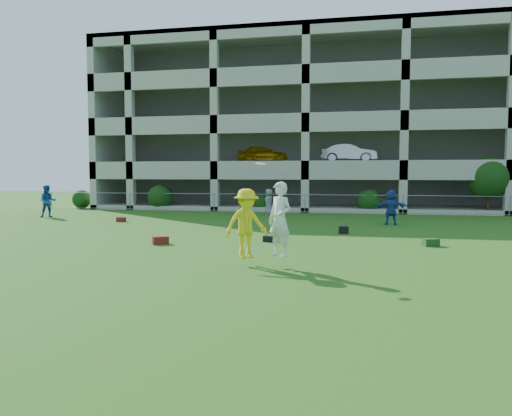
% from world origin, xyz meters
% --- Properties ---
extents(ground, '(100.00, 100.00, 0.00)m').
position_xyz_m(ground, '(0.00, 0.00, 0.00)').
color(ground, '#235114').
rests_on(ground, ground).
extents(bystander_a, '(1.13, 1.07, 1.84)m').
position_xyz_m(bystander_a, '(-13.91, 12.66, 0.92)').
color(bystander_a, '#214A98').
rests_on(bystander_a, ground).
extents(bystander_c, '(0.58, 0.82, 1.58)m').
position_xyz_m(bystander_c, '(-1.90, 16.72, 0.79)').
color(bystander_c, slate).
rests_on(bystander_c, ground).
extents(bystander_d, '(1.62, 0.59, 1.72)m').
position_xyz_m(bystander_d, '(4.93, 12.48, 0.86)').
color(bystander_d, '#204196').
rests_on(bystander_d, ground).
extents(bag_red_a, '(0.62, 0.56, 0.28)m').
position_xyz_m(bag_red_a, '(-3.41, 3.89, 0.14)').
color(bag_red_a, '#54140E').
rests_on(bag_red_a, ground).
extents(bag_black_b, '(0.43, 0.31, 0.22)m').
position_xyz_m(bag_black_b, '(0.22, 5.31, 0.11)').
color(bag_black_b, black).
rests_on(bag_black_b, ground).
extents(bag_green_c, '(0.58, 0.49, 0.26)m').
position_xyz_m(bag_green_c, '(5.88, 5.40, 0.13)').
color(bag_green_c, '#163814').
rests_on(bag_green_c, ground).
extents(crate_d, '(0.42, 0.42, 0.30)m').
position_xyz_m(crate_d, '(2.81, 8.37, 0.15)').
color(crate_d, black).
rests_on(crate_d, ground).
extents(bag_red_f, '(0.49, 0.35, 0.24)m').
position_xyz_m(bag_red_f, '(-8.64, 11.15, 0.12)').
color(bag_red_f, '#5C190F').
rests_on(bag_red_f, ground).
extents(frisbee_contest, '(2.06, 1.30, 2.59)m').
position_xyz_m(frisbee_contest, '(0.76, 0.51, 1.19)').
color(frisbee_contest, yellow).
rests_on(frisbee_contest, ground).
extents(parking_garage, '(30.00, 14.00, 12.00)m').
position_xyz_m(parking_garage, '(-0.00, 27.70, 6.01)').
color(parking_garage, '#9E998C').
rests_on(parking_garage, ground).
extents(fence, '(36.06, 0.06, 1.20)m').
position_xyz_m(fence, '(0.00, 19.00, 0.61)').
color(fence, gray).
rests_on(fence, ground).
extents(shrub_row, '(34.38, 2.52, 3.50)m').
position_xyz_m(shrub_row, '(4.59, 19.70, 1.51)').
color(shrub_row, '#163D11').
rests_on(shrub_row, ground).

